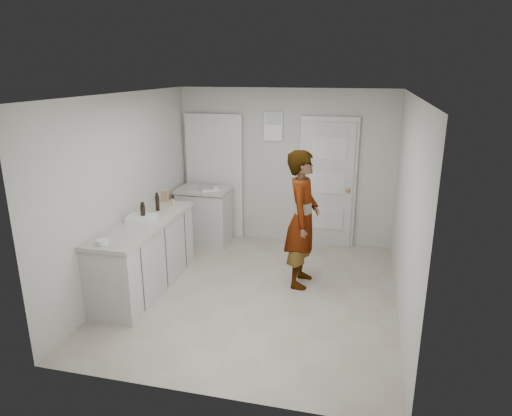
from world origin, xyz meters
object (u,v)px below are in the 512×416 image
(cake_mix_box, at_px, (165,196))
(egg_bowl, at_px, (102,242))
(baking_dish, at_px, (142,219))
(oil_cruet_b, at_px, (157,202))
(spice_jar, at_px, (173,202))
(oil_cruet_a, at_px, (143,211))
(person, at_px, (302,219))

(cake_mix_box, height_order, egg_bowl, cake_mix_box)
(cake_mix_box, bearing_deg, baking_dish, -85.69)
(oil_cruet_b, distance_m, baking_dish, 0.48)
(oil_cruet_b, height_order, egg_bowl, oil_cruet_b)
(spice_jar, xyz_separation_m, oil_cruet_a, (-0.09, -0.73, 0.08))
(baking_dish, distance_m, egg_bowl, 0.84)
(spice_jar, relative_size, baking_dish, 0.19)
(baking_dish, bearing_deg, oil_cruet_a, 98.36)
(baking_dish, bearing_deg, cake_mix_box, 95.84)
(baking_dish, height_order, egg_bowl, baking_dish)
(oil_cruet_a, bearing_deg, person, 16.04)
(cake_mix_box, height_order, oil_cruet_a, oil_cruet_a)
(oil_cruet_b, xyz_separation_m, egg_bowl, (-0.04, -1.31, -0.10))
(egg_bowl, bearing_deg, oil_cruet_a, 86.69)
(cake_mix_box, distance_m, baking_dish, 0.89)
(cake_mix_box, distance_m, oil_cruet_a, 0.85)
(person, relative_size, spice_jar, 22.18)
(cake_mix_box, bearing_deg, person, -9.40)
(spice_jar, distance_m, oil_cruet_a, 0.74)
(person, xyz_separation_m, baking_dish, (-1.96, -0.60, 0.05))
(person, xyz_separation_m, egg_bowl, (-2.02, -1.44, 0.04))
(oil_cruet_a, distance_m, baking_dish, 0.09)
(oil_cruet_a, bearing_deg, egg_bowl, -93.31)
(spice_jar, bearing_deg, egg_bowl, -94.96)
(person, bearing_deg, oil_cruet_b, 95.80)
(person, bearing_deg, spice_jar, 86.97)
(baking_dish, relative_size, egg_bowl, 3.27)
(cake_mix_box, xyz_separation_m, egg_bowl, (0.03, -1.72, -0.06))
(cake_mix_box, xyz_separation_m, oil_cruet_b, (0.08, -0.42, 0.04))
(person, distance_m, oil_cruet_a, 2.05)
(spice_jar, relative_size, oil_cruet_a, 0.33)
(cake_mix_box, height_order, baking_dish, cake_mix_box)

